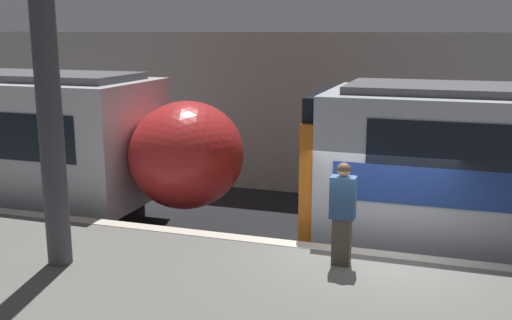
{
  "coord_description": "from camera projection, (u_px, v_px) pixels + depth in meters",
  "views": [
    {
      "loc": [
        1.05,
        -9.45,
        4.57
      ],
      "look_at": [
        -2.33,
        0.82,
        2.2
      ],
      "focal_mm": 42.0,
      "sensor_mm": 36.0,
      "label": 1
    }
  ],
  "objects": [
    {
      "name": "person_waiting",
      "position": [
        342.0,
        212.0,
        9.08
      ],
      "size": [
        0.38,
        0.24,
        1.61
      ],
      "color": "#473D33",
      "rests_on": "platform"
    },
    {
      "name": "ground_plane",
      "position": [
        372.0,
        307.0,
        10.06
      ],
      "size": [
        120.0,
        120.0,
        0.0
      ],
      "primitive_type": "plane",
      "color": "black"
    },
    {
      "name": "station_rear_barrier",
      "position": [
        409.0,
        119.0,
        15.77
      ],
      "size": [
        50.0,
        0.15,
        4.5
      ],
      "color": "#9E998E",
      "rests_on": "ground"
    },
    {
      "name": "support_pillar_near",
      "position": [
        51.0,
        134.0,
        8.88
      ],
      "size": [
        0.37,
        0.37,
        4.08
      ],
      "color": "#47474C",
      "rests_on": "platform"
    }
  ]
}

